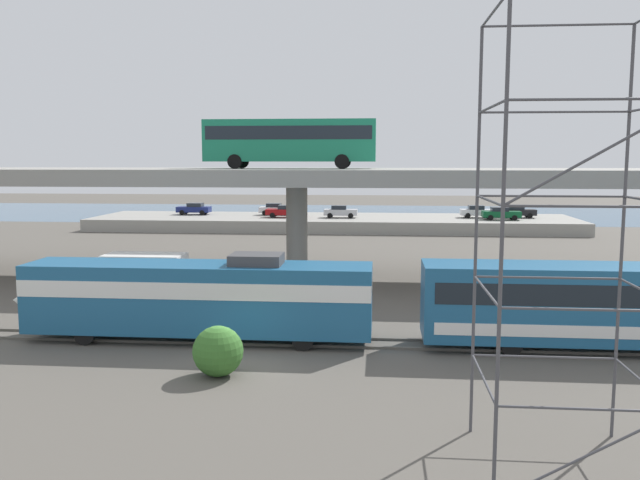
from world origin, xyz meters
TOP-DOWN VIEW (x-y plane):
  - ground_plane at (0.00, 0.00)m, footprint 260.00×260.00m
  - rail_strip_near at (0.00, 3.27)m, footprint 110.00×0.12m
  - rail_strip_far at (0.00, 4.73)m, footprint 110.00×0.12m
  - train_locomotive at (-3.45, 4.00)m, footprint 17.42×3.04m
  - highway_overpass at (0.00, 20.00)m, footprint 96.00×10.52m
  - transit_bus_on_overpass at (-0.53, 20.57)m, footprint 12.00×2.68m
  - service_truck_west at (-6.97, 11.11)m, footprint 6.80×2.46m
  - scaffolding_tower at (10.96, -7.90)m, footprint 4.42×4.42m
  - pier_parking_lot at (0.00, 55.00)m, footprint 58.49×13.38m
  - parked_car_0 at (22.23, 55.70)m, footprint 4.43×1.84m
  - parked_car_1 at (19.87, 52.67)m, footprint 4.36×1.86m
  - parked_car_2 at (-5.69, 53.62)m, footprint 4.59×1.88m
  - parked_car_3 at (-7.49, 56.95)m, footprint 4.02×1.89m
  - parked_car_4 at (1.00, 53.80)m, footprint 4.01×1.89m
  - parked_car_5 at (17.52, 55.31)m, footprint 4.09×2.00m
  - parked_car_6 at (-17.90, 56.57)m, footprint 4.21×1.92m
  - harbor_water at (0.00, 78.00)m, footprint 140.00×36.00m
  - shrub_right at (-0.48, -1.08)m, footprint 2.02×2.02m

SIDE VIEW (x-z plane):
  - ground_plane at x=0.00m, z-range 0.00..0.00m
  - harbor_water at x=0.00m, z-range 0.00..0.01m
  - rail_strip_near at x=0.00m, z-range 0.00..0.12m
  - rail_strip_far at x=0.00m, z-range 0.00..0.12m
  - pier_parking_lot at x=0.00m, z-range 0.00..1.45m
  - shrub_right at x=-0.48m, z-range 0.00..2.02m
  - service_truck_west at x=-6.97m, z-range 0.12..3.16m
  - train_locomotive at x=-3.45m, z-range 0.10..4.28m
  - parked_car_4 at x=1.00m, z-range 1.47..2.97m
  - parked_car_3 at x=-7.49m, z-range 1.47..2.97m
  - parked_car_1 at x=19.87m, z-range 1.47..2.97m
  - parked_car_6 at x=-17.90m, z-range 1.47..2.97m
  - parked_car_0 at x=22.23m, z-range 1.47..2.97m
  - parked_car_5 at x=17.52m, z-range 1.47..2.97m
  - parked_car_2 at x=-5.69m, z-range 1.47..2.97m
  - scaffolding_tower at x=10.96m, z-range 0.45..12.96m
  - highway_overpass at x=0.00m, z-range 3.24..11.11m
  - transit_bus_on_overpass at x=-0.53m, z-range 8.24..11.64m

